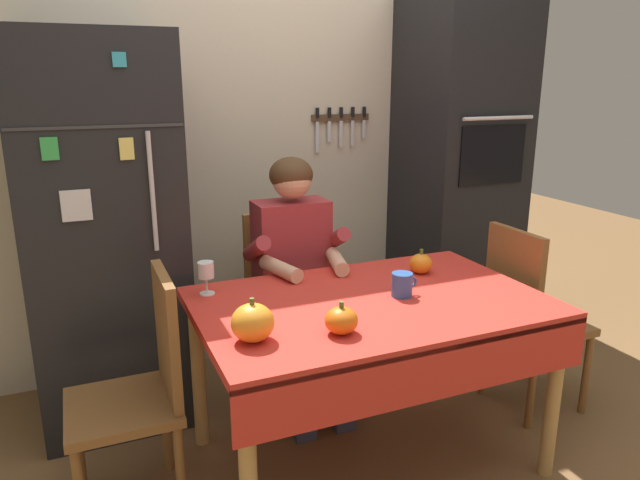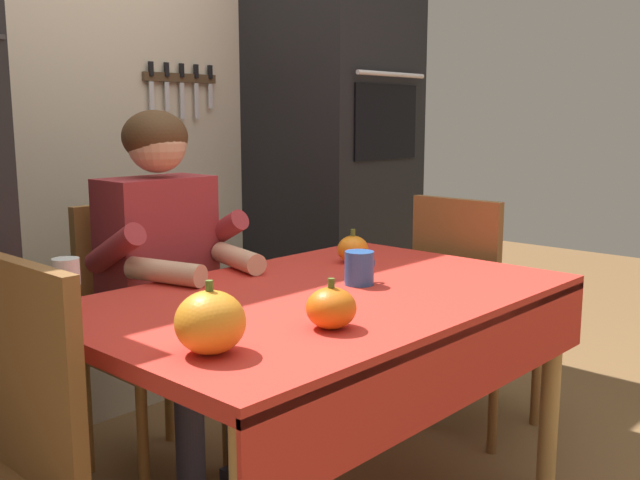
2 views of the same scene
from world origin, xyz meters
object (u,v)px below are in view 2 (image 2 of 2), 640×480
at_px(wall_oven, 333,155).
at_px(wine_glass, 66,275).
at_px(seated_person, 171,269).
at_px(dining_table, 330,322).
at_px(pumpkin_medium, 353,249).
at_px(chair_behind_person, 140,325).
at_px(coffee_mug, 360,268).
at_px(chair_right_side, 468,305).
at_px(pumpkin_large, 331,308).
at_px(pumpkin_small, 210,322).

relative_size(wall_oven, wine_glass, 15.03).
bearing_deg(seated_person, wine_glass, -152.01).
distance_m(dining_table, pumpkin_medium, 0.45).
xyz_separation_m(chair_behind_person, pumpkin_medium, (0.47, -0.57, 0.27)).
distance_m(dining_table, seated_person, 0.62).
bearing_deg(pumpkin_medium, seated_person, 140.91).
distance_m(seated_person, coffee_mug, 0.64).
distance_m(coffee_mug, pumpkin_medium, 0.32).
height_order(dining_table, chair_right_side, chair_right_side).
xyz_separation_m(dining_table, pumpkin_large, (-0.25, -0.23, 0.13)).
relative_size(wall_oven, coffee_mug, 18.53).
bearing_deg(pumpkin_medium, pumpkin_large, -143.64).
xyz_separation_m(chair_right_side, coffee_mug, (-0.76, -0.09, 0.28)).
bearing_deg(wall_oven, pumpkin_small, -145.85).
height_order(dining_table, pumpkin_medium, pumpkin_medium).
relative_size(chair_behind_person, chair_right_side, 1.00).
bearing_deg(seated_person, chair_behind_person, 90.00).
bearing_deg(seated_person, wall_oven, 15.50).
height_order(chair_right_side, pumpkin_large, chair_right_side).
bearing_deg(wine_glass, seated_person, 27.99).
relative_size(chair_behind_person, pumpkin_small, 6.01).
relative_size(seated_person, pumpkin_large, 10.52).
relative_size(wall_oven, pumpkin_small, 13.58).
xyz_separation_m(chair_behind_person, chair_right_side, (1.00, -0.69, 0.00)).
bearing_deg(pumpkin_small, chair_behind_person, 64.77).
xyz_separation_m(pumpkin_large, pumpkin_medium, (0.61, 0.45, -0.00)).
height_order(coffee_mug, pumpkin_large, pumpkin_large).
distance_m(dining_table, pumpkin_small, 0.59).
relative_size(dining_table, pumpkin_medium, 12.31).
xyz_separation_m(dining_table, chair_behind_person, (-0.10, 0.79, -0.14)).
relative_size(dining_table, pumpkin_small, 9.05).
xyz_separation_m(chair_behind_person, coffee_mug, (0.24, -0.79, 0.28)).
bearing_deg(wine_glass, chair_right_side, -9.18).
height_order(chair_right_side, wine_glass, chair_right_side).
height_order(seated_person, pumpkin_large, seated_person).
bearing_deg(pumpkin_small, chair_right_side, 10.18).
xyz_separation_m(chair_right_side, wine_glass, (-1.50, 0.24, 0.33)).
distance_m(chair_behind_person, wine_glass, 0.75).
xyz_separation_m(wall_oven, pumpkin_medium, (-0.68, -0.70, -0.26)).
height_order(pumpkin_medium, pumpkin_small, pumpkin_small).
distance_m(wall_oven, seated_person, 1.23).
distance_m(dining_table, chair_right_side, 0.92).
distance_m(pumpkin_large, pumpkin_small, 0.31).
relative_size(wall_oven, seated_person, 1.69).
xyz_separation_m(wine_glass, pumpkin_small, (0.05, -0.50, -0.03)).
bearing_deg(coffee_mug, chair_right_side, 6.77).
xyz_separation_m(coffee_mug, wine_glass, (-0.73, 0.33, 0.05)).
bearing_deg(wall_oven, wine_glass, -160.50).
xyz_separation_m(wall_oven, seated_person, (-1.15, -0.32, -0.31)).
bearing_deg(pumpkin_medium, pumpkin_small, -157.03).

